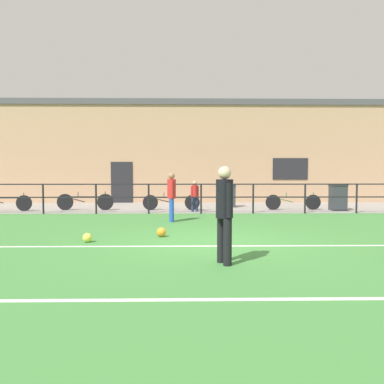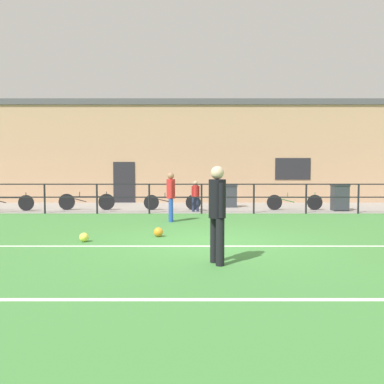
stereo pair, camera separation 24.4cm
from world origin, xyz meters
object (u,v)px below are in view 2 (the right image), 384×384
Objects in this scene: player_goalkeeper at (218,209)px; trash_bin_1 at (231,196)px; bicycle_parked_3 at (7,202)px; bicycle_parked_2 at (173,202)px; spectator_child at (196,194)px; bicycle_parked_0 at (296,202)px; bicycle_parked_1 at (88,202)px; soccer_ball_spare at (159,232)px; soccer_ball_match at (85,237)px; trash_bin_0 at (341,197)px; player_winger at (172,194)px.

player_goalkeeper is 1.71× the size of trash_bin_1.
bicycle_parked_3 is at bearing 22.09° from player_goalkeeper.
spectator_child is at bearing -33.36° from bicycle_parked_2.
spectator_child is 4.17m from bicycle_parked_0.
soccer_ball_spare is at bearing -61.10° from bicycle_parked_1.
spectator_child reaches higher than bicycle_parked_3.
bicycle_parked_0 is 1.02× the size of bicycle_parked_3.
trash_bin_1 reaches higher than bicycle_parked_3.
bicycle_parked_0 is at bearing 1.52° from bicycle_parked_3.
soccer_ball_match is 0.09× the size of bicycle_parked_2.
spectator_child is 1.12× the size of trash_bin_0.
soccer_ball_spare is at bearing -108.32° from trash_bin_1.
soccer_ball_match is 7.00m from spectator_child.
bicycle_parked_3 is at bearing -170.32° from trash_bin_1.
trash_bin_1 is (2.54, 7.67, 0.41)m from soccer_ball_spare.
player_goalkeeper is at bearing -112.48° from bicycle_parked_0.
bicycle_parked_0 is at bearing 171.08° from spectator_child.
bicycle_parked_2 is at bearing -51.03° from spectator_child.
spectator_child reaches higher than soccer_ball_match.
soccer_ball_spare is 9.06m from bicycle_parked_3.
bicycle_parked_2 is 2.36× the size of trash_bin_1.
trash_bin_0 reaches higher than bicycle_parked_1.
soccer_ball_spare is 5.88m from spectator_child.
soccer_ball_spare is 8.17m from bicycle_parked_0.
player_winger is (-1.12, 5.68, -0.07)m from player_goalkeeper.
trash_bin_1 is at bearing 71.68° from soccer_ball_spare.
bicycle_parked_1 reaches higher than soccer_ball_match.
bicycle_parked_1 is at bearing -25.66° from spectator_child.
bicycle_parked_0 is (4.92, 3.52, -0.55)m from player_winger.
bicycle_parked_3 is (-6.72, -0.31, 0.01)m from bicycle_parked_2.
player_winger is at bearing 56.54° from spectator_child.
spectator_child reaches higher than bicycle_parked_2.
trash_bin_1 is at bearing 63.44° from soccer_ball_match.
bicycle_parked_0 is 8.61m from bicycle_parked_1.
bicycle_parked_1 is (-4.80, 9.20, -0.60)m from player_goalkeeper.
bicycle_parked_0 reaches higher than soccer_ball_spare.
player_winger reaches higher than spectator_child.
player_winger is at bearing -116.50° from trash_bin_1.
soccer_ball_spare is at bearing 62.79° from spectator_child.
player_winger is at bearing -144.42° from bicycle_parked_0.
bicycle_parked_2 is (-5.07, 0.00, -0.00)m from bicycle_parked_0.
soccer_ball_spare is at bearing -128.40° from bicycle_parked_0.
spectator_child is at bearing -2.38° from bicycle_parked_3.
soccer_ball_spare is 8.09m from trash_bin_1.
trash_bin_0 is (1.77, -0.26, 0.22)m from bicycle_parked_0.
trash_bin_0 is (10.38, -0.26, 0.20)m from bicycle_parked_1.
player_winger is at bearing -154.01° from trash_bin_0.
soccer_ball_spare is at bearing -90.08° from bicycle_parked_2.
player_winger is at bearing 63.36° from soccer_ball_match.
player_goalkeeper is 0.76× the size of bicycle_parked_3.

